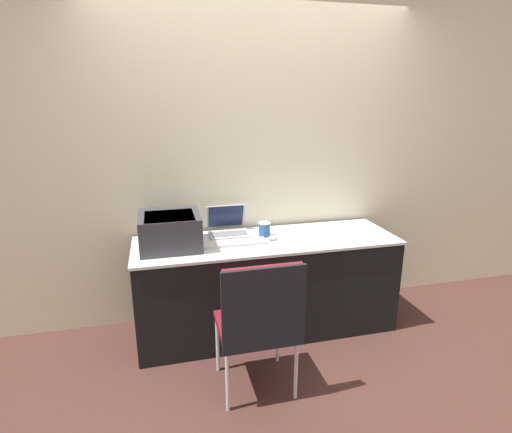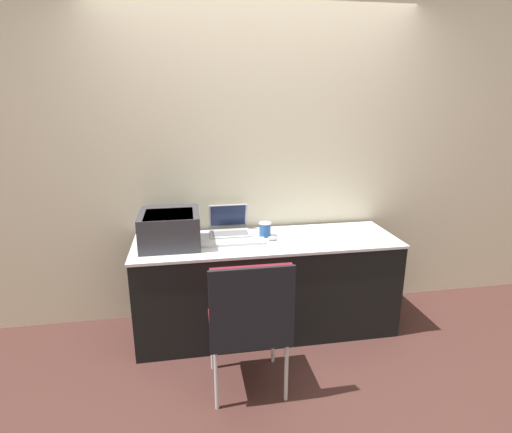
{
  "view_description": "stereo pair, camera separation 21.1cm",
  "coord_description": "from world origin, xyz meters",
  "px_view_note": "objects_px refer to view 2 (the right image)",
  "views": [
    {
      "loc": [
        -0.78,
        -2.46,
        1.78
      ],
      "look_at": [
        -0.08,
        0.34,
        0.94
      ],
      "focal_mm": 28.0,
      "sensor_mm": 36.0,
      "label": 1
    },
    {
      "loc": [
        -0.57,
        -2.51,
        1.78
      ],
      "look_at": [
        -0.08,
        0.34,
        0.94
      ],
      "focal_mm": 28.0,
      "sensor_mm": 36.0,
      "label": 2
    }
  ],
  "objects_px": {
    "laptop_left": "(229,227)",
    "mouse": "(272,238)",
    "external_keyboard": "(233,242)",
    "chair": "(250,316)",
    "coffee_cup": "(266,230)",
    "printer": "(170,227)"
  },
  "relations": [
    {
      "from": "printer",
      "to": "coffee_cup",
      "type": "relative_size",
      "value": 3.81
    },
    {
      "from": "chair",
      "to": "printer",
      "type": "bearing_deg",
      "value": 121.15
    },
    {
      "from": "external_keyboard",
      "to": "coffee_cup",
      "type": "height_order",
      "value": "coffee_cup"
    },
    {
      "from": "external_keyboard",
      "to": "mouse",
      "type": "distance_m",
      "value": 0.3
    },
    {
      "from": "external_keyboard",
      "to": "coffee_cup",
      "type": "bearing_deg",
      "value": 24.37
    },
    {
      "from": "printer",
      "to": "mouse",
      "type": "xyz_separation_m",
      "value": [
        0.76,
        -0.04,
        -0.12
      ]
    },
    {
      "from": "external_keyboard",
      "to": "chair",
      "type": "relative_size",
      "value": 0.53
    },
    {
      "from": "external_keyboard",
      "to": "chair",
      "type": "distance_m",
      "value": 0.74
    },
    {
      "from": "laptop_left",
      "to": "chair",
      "type": "relative_size",
      "value": 0.34
    },
    {
      "from": "printer",
      "to": "external_keyboard",
      "type": "bearing_deg",
      "value": -7.63
    },
    {
      "from": "external_keyboard",
      "to": "laptop_left",
      "type": "bearing_deg",
      "value": 90.21
    },
    {
      "from": "coffee_cup",
      "to": "chair",
      "type": "relative_size",
      "value": 0.12
    },
    {
      "from": "coffee_cup",
      "to": "laptop_left",
      "type": "bearing_deg",
      "value": 153.53
    },
    {
      "from": "mouse",
      "to": "external_keyboard",
      "type": "bearing_deg",
      "value": -176.08
    },
    {
      "from": "laptop_left",
      "to": "coffee_cup",
      "type": "relative_size",
      "value": 2.78
    },
    {
      "from": "printer",
      "to": "laptop_left",
      "type": "xyz_separation_m",
      "value": [
        0.46,
        0.19,
        -0.08
      ]
    },
    {
      "from": "external_keyboard",
      "to": "mouse",
      "type": "height_order",
      "value": "mouse"
    },
    {
      "from": "printer",
      "to": "laptop_left",
      "type": "distance_m",
      "value": 0.5
    },
    {
      "from": "mouse",
      "to": "printer",
      "type": "bearing_deg",
      "value": 176.93
    },
    {
      "from": "laptop_left",
      "to": "chair",
      "type": "height_order",
      "value": "laptop_left"
    },
    {
      "from": "laptop_left",
      "to": "mouse",
      "type": "distance_m",
      "value": 0.38
    },
    {
      "from": "laptop_left",
      "to": "coffee_cup",
      "type": "height_order",
      "value": "laptop_left"
    }
  ]
}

